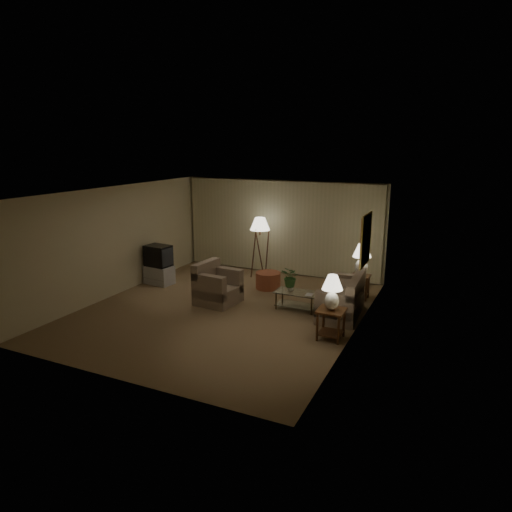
{
  "coord_description": "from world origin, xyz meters",
  "views": [
    {
      "loc": [
        4.81,
        -8.61,
        3.73
      ],
      "look_at": [
        0.53,
        0.6,
        1.19
      ],
      "focal_mm": 32.0,
      "sensor_mm": 36.0,
      "label": 1
    }
  ],
  "objects_px": {
    "side_table_far": "(360,283)",
    "table_lamp_near": "(332,289)",
    "tv_cabinet": "(159,275)",
    "vase": "(291,288)",
    "side_table_near": "(331,319)",
    "crt_tv": "(158,256)",
    "coffee_table": "(297,298)",
    "table_lamp_far": "(362,257)",
    "floor_lamp": "(260,246)",
    "armchair": "(218,287)",
    "sofa": "(341,299)",
    "ottoman": "(268,280)"
  },
  "relations": [
    {
      "from": "table_lamp_far",
      "to": "coffee_table",
      "type": "distance_m",
      "value": 1.94
    },
    {
      "from": "table_lamp_near",
      "to": "vase",
      "type": "xyz_separation_m",
      "value": [
        -1.31,
        1.25,
        -0.52
      ]
    },
    {
      "from": "crt_tv",
      "to": "ottoman",
      "type": "relative_size",
      "value": 1.09
    },
    {
      "from": "crt_tv",
      "to": "coffee_table",
      "type": "bearing_deg",
      "value": 2.13
    },
    {
      "from": "table_lamp_near",
      "to": "armchair",
      "type": "bearing_deg",
      "value": 164.05
    },
    {
      "from": "sofa",
      "to": "tv_cabinet",
      "type": "height_order",
      "value": "sofa"
    },
    {
      "from": "side_table_near",
      "to": "coffee_table",
      "type": "distance_m",
      "value": 1.71
    },
    {
      "from": "ottoman",
      "to": "side_table_near",
      "type": "bearing_deg",
      "value": -45.41
    },
    {
      "from": "tv_cabinet",
      "to": "vase",
      "type": "relative_size",
      "value": 5.33
    },
    {
      "from": "sofa",
      "to": "armchair",
      "type": "distance_m",
      "value": 2.89
    },
    {
      "from": "floor_lamp",
      "to": "ottoman",
      "type": "height_order",
      "value": "floor_lamp"
    },
    {
      "from": "table_lamp_near",
      "to": "ottoman",
      "type": "relative_size",
      "value": 1.07
    },
    {
      "from": "crt_tv",
      "to": "vase",
      "type": "xyz_separation_m",
      "value": [
        3.89,
        -0.28,
        -0.29
      ]
    },
    {
      "from": "side_table_far",
      "to": "crt_tv",
      "type": "xyz_separation_m",
      "value": [
        -5.2,
        -1.07,
        0.39
      ]
    },
    {
      "from": "side_table_near",
      "to": "tv_cabinet",
      "type": "relative_size",
      "value": 0.75
    },
    {
      "from": "tv_cabinet",
      "to": "vase",
      "type": "xyz_separation_m",
      "value": [
        3.89,
        -0.28,
        0.24
      ]
    },
    {
      "from": "sofa",
      "to": "side_table_far",
      "type": "xyz_separation_m",
      "value": [
        0.15,
        1.25,
        0.03
      ]
    },
    {
      "from": "side_table_far",
      "to": "table_lamp_far",
      "type": "distance_m",
      "value": 0.66
    },
    {
      "from": "table_lamp_far",
      "to": "vase",
      "type": "distance_m",
      "value": 1.96
    },
    {
      "from": "table_lamp_far",
      "to": "ottoman",
      "type": "relative_size",
      "value": 1.19
    },
    {
      "from": "floor_lamp",
      "to": "side_table_far",
      "type": "bearing_deg",
      "value": -12.34
    },
    {
      "from": "sofa",
      "to": "vase",
      "type": "relative_size",
      "value": 11.58
    },
    {
      "from": "side_table_far",
      "to": "table_lamp_far",
      "type": "height_order",
      "value": "table_lamp_far"
    },
    {
      "from": "table_lamp_far",
      "to": "table_lamp_near",
      "type": "bearing_deg",
      "value": -90.0
    },
    {
      "from": "sofa",
      "to": "tv_cabinet",
      "type": "bearing_deg",
      "value": -95.65
    },
    {
      "from": "armchair",
      "to": "ottoman",
      "type": "xyz_separation_m",
      "value": [
        0.63,
        1.54,
        -0.17
      ]
    },
    {
      "from": "table_lamp_far",
      "to": "floor_lamp",
      "type": "height_order",
      "value": "floor_lamp"
    },
    {
      "from": "armchair",
      "to": "crt_tv",
      "type": "distance_m",
      "value": 2.34
    },
    {
      "from": "side_table_near",
      "to": "side_table_far",
      "type": "relative_size",
      "value": 1.0
    },
    {
      "from": "table_lamp_near",
      "to": "floor_lamp",
      "type": "height_order",
      "value": "floor_lamp"
    },
    {
      "from": "sofa",
      "to": "crt_tv",
      "type": "relative_size",
      "value": 2.46
    },
    {
      "from": "side_table_near",
      "to": "ottoman",
      "type": "height_order",
      "value": "side_table_near"
    },
    {
      "from": "sofa",
      "to": "tv_cabinet",
      "type": "distance_m",
      "value": 5.05
    },
    {
      "from": "side_table_far",
      "to": "table_lamp_near",
      "type": "xyz_separation_m",
      "value": [
        0.0,
        -2.6,
        0.62
      ]
    },
    {
      "from": "armchair",
      "to": "coffee_table",
      "type": "bearing_deg",
      "value": -72.07
    },
    {
      "from": "table_lamp_far",
      "to": "vase",
      "type": "bearing_deg",
      "value": -134.06
    },
    {
      "from": "crt_tv",
      "to": "table_lamp_far",
      "type": "bearing_deg",
      "value": 17.71
    },
    {
      "from": "table_lamp_near",
      "to": "side_table_far",
      "type": "bearing_deg",
      "value": 90.0
    },
    {
      "from": "armchair",
      "to": "side_table_far",
      "type": "xyz_separation_m",
      "value": [
        2.99,
        1.74,
        0.0
      ]
    },
    {
      "from": "vase",
      "to": "table_lamp_far",
      "type": "bearing_deg",
      "value": 45.94
    },
    {
      "from": "sofa",
      "to": "floor_lamp",
      "type": "distance_m",
      "value": 3.46
    },
    {
      "from": "side_table_near",
      "to": "table_lamp_near",
      "type": "relative_size",
      "value": 0.87
    },
    {
      "from": "coffee_table",
      "to": "crt_tv",
      "type": "distance_m",
      "value": 4.08
    },
    {
      "from": "side_table_far",
      "to": "coffee_table",
      "type": "distance_m",
      "value": 1.78
    },
    {
      "from": "table_lamp_near",
      "to": "crt_tv",
      "type": "xyz_separation_m",
      "value": [
        -5.2,
        1.53,
        -0.23
      ]
    },
    {
      "from": "crt_tv",
      "to": "sofa",
      "type": "bearing_deg",
      "value": 4.04
    },
    {
      "from": "side_table_far",
      "to": "table_lamp_near",
      "type": "bearing_deg",
      "value": -90.0
    },
    {
      "from": "side_table_far",
      "to": "vase",
      "type": "height_order",
      "value": "side_table_far"
    },
    {
      "from": "tv_cabinet",
      "to": "sofa",
      "type": "bearing_deg",
      "value": 4.04
    },
    {
      "from": "sofa",
      "to": "coffee_table",
      "type": "distance_m",
      "value": 1.02
    }
  ]
}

